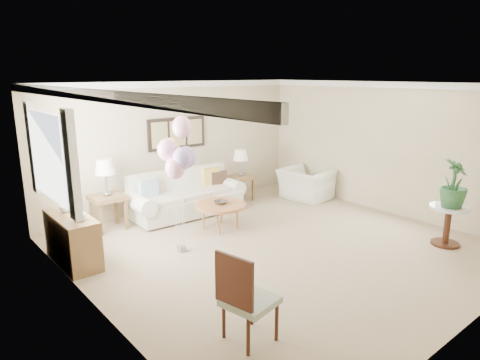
{
  "coord_description": "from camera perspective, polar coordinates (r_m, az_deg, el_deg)",
  "views": [
    {
      "loc": [
        -4.65,
        -4.63,
        2.75
      ],
      "look_at": [
        -0.28,
        0.6,
        1.05
      ],
      "focal_mm": 32.0,
      "sensor_mm": 36.0,
      "label": 1
    }
  ],
  "objects": [
    {
      "name": "ground_plane",
      "position": [
        7.12,
        4.89,
        -8.79
      ],
      "size": [
        6.0,
        6.0,
        0.0
      ],
      "primitive_type": "plane",
      "color": "tan"
    },
    {
      "name": "room_shell",
      "position": [
        6.65,
        3.95,
        4.24
      ],
      "size": [
        6.04,
        6.04,
        2.6
      ],
      "color": "beige",
      "rests_on": "ground"
    },
    {
      "name": "wall_art_triptych",
      "position": [
        8.98,
        -8.37,
        6.19
      ],
      "size": [
        1.35,
        0.06,
        0.65
      ],
      "color": "black",
      "rests_on": "ground"
    },
    {
      "name": "sofa",
      "position": [
        8.6,
        -7.28,
        -2.32
      ],
      "size": [
        2.42,
        0.97,
        0.88
      ],
      "color": "white",
      "rests_on": "ground"
    },
    {
      "name": "end_table_left",
      "position": [
        8.02,
        -17.23,
        -2.67
      ],
      "size": [
        0.59,
        0.53,
        0.64
      ],
      "color": "olive",
      "rests_on": "ground"
    },
    {
      "name": "end_table_right",
      "position": [
        9.42,
        0.08,
        0.04
      ],
      "size": [
        0.52,
        0.47,
        0.57
      ],
      "color": "olive",
      "rests_on": "ground"
    },
    {
      "name": "lamp_left",
      "position": [
        7.88,
        -17.55,
        1.54
      ],
      "size": [
        0.37,
        0.37,
        0.66
      ],
      "color": "gray",
      "rests_on": "end_table_left"
    },
    {
      "name": "lamp_right",
      "position": [
        9.31,
        0.08,
        3.24
      ],
      "size": [
        0.33,
        0.33,
        0.58
      ],
      "color": "gray",
      "rests_on": "end_table_right"
    },
    {
      "name": "coffee_table",
      "position": [
        7.74,
        -2.65,
        -3.45
      ],
      "size": [
        0.93,
        0.93,
        0.47
      ],
      "color": "#AB7945",
      "rests_on": "ground"
    },
    {
      "name": "decor_bowl",
      "position": [
        7.71,
        -2.54,
        -2.98
      ],
      "size": [
        0.29,
        0.29,
        0.06
      ],
      "primitive_type": "imported",
      "rotation": [
        0.0,
        0.0,
        0.24
      ],
      "color": "#322D27",
      "rests_on": "coffee_table"
    },
    {
      "name": "armchair",
      "position": [
        9.69,
        8.73,
        -0.56
      ],
      "size": [
        1.01,
        1.13,
        0.68
      ],
      "primitive_type": "imported",
      "rotation": [
        0.0,
        0.0,
        1.67
      ],
      "color": "white",
      "rests_on": "ground"
    },
    {
      "name": "side_table",
      "position": [
        7.76,
        26.02,
        -4.32
      ],
      "size": [
        0.61,
        0.61,
        0.66
      ],
      "color": "silver",
      "rests_on": "ground"
    },
    {
      "name": "potted_plant",
      "position": [
        7.58,
        26.6,
        -0.43
      ],
      "size": [
        0.52,
        0.52,
        0.78
      ],
      "primitive_type": "imported",
      "rotation": [
        0.0,
        0.0,
        0.22
      ],
      "color": "#1C4D21",
      "rests_on": "side_table"
    },
    {
      "name": "accent_chair",
      "position": [
        4.55,
        0.64,
        -15.27
      ],
      "size": [
        0.58,
        0.58,
        1.01
      ],
      "color": "gray",
      "rests_on": "ground"
    },
    {
      "name": "credenza",
      "position": [
        6.84,
        -21.44,
        -7.37
      ],
      "size": [
        0.46,
        1.2,
        0.74
      ],
      "color": "olive",
      "rests_on": "ground"
    },
    {
      "name": "vase_white",
      "position": [
        6.41,
        -20.73,
        -4.22
      ],
      "size": [
        0.23,
        0.23,
        0.21
      ],
      "primitive_type": "imported",
      "rotation": [
        0.0,
        0.0,
        -0.13
      ],
      "color": "white",
      "rests_on": "credenza"
    },
    {
      "name": "vase_sage",
      "position": [
        6.89,
        -22.21,
        -3.11
      ],
      "size": [
        0.23,
        0.23,
        0.21
      ],
      "primitive_type": "imported",
      "rotation": [
        0.0,
        0.0,
        0.17
      ],
      "color": "#B0B0B0",
      "rests_on": "credenza"
    },
    {
      "name": "balloon_cluster",
      "position": [
        6.46,
        -8.39,
        3.69
      ],
      "size": [
        0.55,
        0.58,
        2.14
      ],
      "color": "gray",
      "rests_on": "ground"
    }
  ]
}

